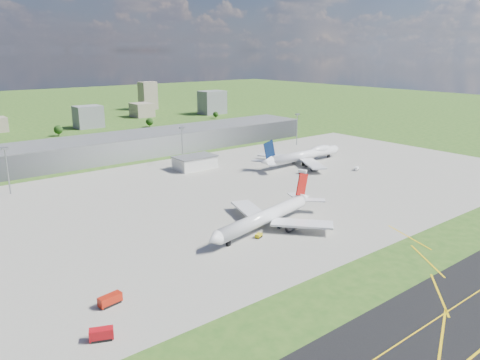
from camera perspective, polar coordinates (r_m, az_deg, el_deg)
ground at (r=348.44m, az=-11.41°, el=2.69°), size 1400.00×1400.00×0.00m
apron at (r=264.50m, az=1.65°, el=-1.06°), size 360.00×190.00×0.08m
terminal at (r=360.08m, az=-12.58°, el=4.26°), size 300.00×42.00×15.00m
ops_building at (r=310.12m, az=-5.53°, el=2.12°), size 26.00×16.00×8.00m
mast_west at (r=279.71m, az=-26.60°, el=1.93°), size 3.50×2.00×25.90m
mast_center at (r=319.73m, az=-7.07°, el=4.99°), size 3.50×2.00×25.90m
mast_east at (r=387.84m, az=6.98°, el=6.83°), size 3.50×2.00×25.90m
airliner_red_twin at (r=205.74m, az=3.31°, el=-4.47°), size 71.46×54.91×19.75m
airliner_blue_quad at (r=326.43m, az=7.87°, el=3.02°), size 77.93×61.20×20.37m
fire_truck at (r=153.12m, az=-15.56°, el=-13.93°), size 7.66×3.85×3.28m
crash_tender at (r=137.69m, az=-16.53°, el=-17.62°), size 6.93×5.08×3.32m
tug_yellow at (r=196.39m, az=2.29°, el=-6.81°), size 3.85×3.00×1.71m
van_white_near at (r=298.43m, az=7.62°, el=0.99°), size 4.15×5.65×2.62m
van_white_far at (r=313.95m, az=14.01°, el=1.35°), size 4.66×3.41×2.23m
bldg_c at (r=499.09m, az=-18.01°, el=7.34°), size 26.00×20.00×22.00m
bldg_ce at (r=567.80m, az=-11.86°, el=8.36°), size 22.00×24.00×16.00m
bldg_e at (r=582.56m, az=-3.42°, el=9.43°), size 30.00×22.00×28.00m
bldg_tall_e at (r=638.02m, az=-11.17°, el=10.06°), size 20.00×18.00×36.00m
tree_c at (r=458.87m, az=-21.26°, el=5.73°), size 8.10×8.10×9.90m
tree_e at (r=488.39m, az=-10.96°, el=7.00°), size 7.65×7.65×9.35m
tree_far_e at (r=543.84m, az=-2.98°, el=8.00°), size 6.30×6.30×7.70m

